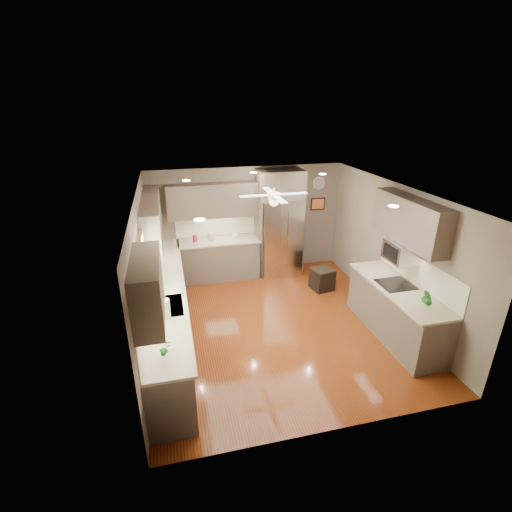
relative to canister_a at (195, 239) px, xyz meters
name	(u,v)px	position (x,y,z in m)	size (l,w,h in m)	color
floor	(276,324)	(1.26, -2.19, -1.02)	(5.00, 5.00, 0.00)	#53190B
ceiling	(279,192)	(1.26, -2.19, 1.48)	(5.00, 5.00, 0.00)	white
wall_back	(247,221)	(1.26, 0.31, 0.23)	(4.50, 4.50, 0.00)	#6A5D51
wall_front	(341,349)	(1.26, -4.69, 0.23)	(4.50, 4.50, 0.00)	#6A5D51
wall_left	(144,276)	(-0.99, -2.19, 0.23)	(5.00, 5.00, 0.00)	#6A5D51
wall_right	(393,251)	(3.51, -2.19, 0.23)	(5.00, 5.00, 0.00)	#6A5D51
canister_a	(195,239)	(0.00, 0.00, 0.00)	(0.10, 0.10, 0.15)	maroon
canister_b	(209,237)	(0.33, 0.06, -0.01)	(0.09, 0.09, 0.14)	silver
canister_c	(212,237)	(0.38, 0.01, 0.01)	(0.10, 0.10, 0.17)	#BFA88F
soap_bottle	(157,282)	(-0.80, -2.04, 0.02)	(0.09, 0.09, 0.19)	white
potted_plant_left	(166,347)	(-0.69, -3.95, 0.07)	(0.16, 0.10, 0.29)	#1B611F
potted_plant_right	(427,299)	(3.18, -3.68, 0.08)	(0.17, 0.14, 0.32)	#1B611F
bowl	(235,237)	(0.92, 0.01, -0.06)	(0.20, 0.20, 0.05)	#BFA88F
left_run	(167,310)	(-0.70, -2.04, -0.54)	(0.65, 4.70, 1.45)	#4C3E37
back_run	(219,258)	(0.53, 0.01, -0.54)	(1.85, 0.65, 1.45)	#4C3E37
uppers	(228,220)	(0.52, -1.48, 0.85)	(4.50, 4.70, 0.95)	#4C3E37
window	(142,272)	(-0.96, -2.69, 0.53)	(0.05, 1.12, 0.92)	#BFF2B2
sink	(167,308)	(-0.68, -2.69, -0.11)	(0.50, 0.70, 0.32)	silver
refrigerator	(280,225)	(1.96, -0.03, 0.17)	(1.06, 0.75, 2.45)	silver
right_run	(396,310)	(3.19, -2.99, -0.54)	(0.70, 2.20, 1.45)	#4C3E37
microwave	(401,252)	(3.28, -2.74, 0.46)	(0.43, 0.55, 0.34)	silver
ceiling_fan	(274,198)	(1.26, -1.89, 1.31)	(1.18, 1.18, 0.32)	white
recessed_lights	(270,187)	(1.22, -1.79, 1.47)	(2.84, 3.14, 0.01)	white
wall_clock	(319,183)	(3.01, 0.29, 1.03)	(0.30, 0.03, 0.30)	white
framed_print	(318,204)	(3.01, 0.29, 0.53)	(0.36, 0.03, 0.30)	black
stool	(322,279)	(2.63, -1.09, -0.78)	(0.49, 0.49, 0.49)	black
paper_towel	(166,309)	(-0.68, -3.04, 0.06)	(0.13, 0.13, 0.33)	white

